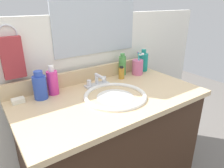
{
  "coord_description": "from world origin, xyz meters",
  "views": [
    {
      "loc": [
        -0.6,
        -0.86,
        1.37
      ],
      "look_at": [
        0.0,
        0.0,
        0.95
      ],
      "focal_mm": 32.7,
      "sensor_mm": 36.0,
      "label": 1
    }
  ],
  "objects_px": {
    "bottle_toner_green": "(122,65)",
    "soap_bar": "(18,101)",
    "hand_towel": "(12,58)",
    "bottle_oil_amber": "(121,73)",
    "faucet": "(97,82)",
    "cup_pink": "(138,67)",
    "bottle_soap_pink": "(53,82)",
    "bottle_mouthwash_teal": "(143,62)",
    "bottle_shampoo_blue": "(40,86)"
  },
  "relations": [
    {
      "from": "hand_towel",
      "to": "soap_bar",
      "type": "bearing_deg",
      "value": -105.78
    },
    {
      "from": "hand_towel",
      "to": "bottle_toner_green",
      "type": "distance_m",
      "value": 0.71
    },
    {
      "from": "hand_towel",
      "to": "bottle_mouthwash_teal",
      "type": "distance_m",
      "value": 0.9
    },
    {
      "from": "bottle_soap_pink",
      "to": "bottle_oil_amber",
      "type": "bearing_deg",
      "value": -2.99
    },
    {
      "from": "bottle_mouthwash_teal",
      "to": "soap_bar",
      "type": "height_order",
      "value": "bottle_mouthwash_teal"
    },
    {
      "from": "bottle_mouthwash_teal",
      "to": "cup_pink",
      "type": "xyz_separation_m",
      "value": [
        -0.09,
        -0.04,
        -0.01
      ]
    },
    {
      "from": "hand_towel",
      "to": "soap_bar",
      "type": "height_order",
      "value": "hand_towel"
    },
    {
      "from": "bottle_oil_amber",
      "to": "bottle_shampoo_blue",
      "type": "relative_size",
      "value": 0.55
    },
    {
      "from": "bottle_oil_amber",
      "to": "bottle_soap_pink",
      "type": "bearing_deg",
      "value": 177.01
    },
    {
      "from": "soap_bar",
      "to": "cup_pink",
      "type": "bearing_deg",
      "value": -1.37
    },
    {
      "from": "cup_pink",
      "to": "bottle_oil_amber",
      "type": "bearing_deg",
      "value": -178.33
    },
    {
      "from": "bottle_soap_pink",
      "to": "cup_pink",
      "type": "relative_size",
      "value": 1.02
    },
    {
      "from": "bottle_toner_green",
      "to": "soap_bar",
      "type": "xyz_separation_m",
      "value": [
        -0.72,
        -0.04,
        -0.06
      ]
    },
    {
      "from": "bottle_shampoo_blue",
      "to": "cup_pink",
      "type": "bearing_deg",
      "value": -0.04
    },
    {
      "from": "faucet",
      "to": "bottle_oil_amber",
      "type": "distance_m",
      "value": 0.2
    },
    {
      "from": "bottle_toner_green",
      "to": "cup_pink",
      "type": "xyz_separation_m",
      "value": [
        0.1,
        -0.06,
        -0.02
      ]
    },
    {
      "from": "bottle_oil_amber",
      "to": "bottle_mouthwash_teal",
      "type": "bearing_deg",
      "value": 10.89
    },
    {
      "from": "bottle_mouthwash_teal",
      "to": "bottle_toner_green",
      "type": "bearing_deg",
      "value": 175.84
    },
    {
      "from": "faucet",
      "to": "cup_pink",
      "type": "height_order",
      "value": "cup_pink"
    },
    {
      "from": "soap_bar",
      "to": "bottle_oil_amber",
      "type": "bearing_deg",
      "value": -2.06
    },
    {
      "from": "bottle_oil_amber",
      "to": "bottle_soap_pink",
      "type": "xyz_separation_m",
      "value": [
        -0.47,
        0.02,
        0.03
      ]
    },
    {
      "from": "bottle_mouthwash_teal",
      "to": "faucet",
      "type": "bearing_deg",
      "value": -172.0
    },
    {
      "from": "faucet",
      "to": "bottle_toner_green",
      "type": "relative_size",
      "value": 1.03
    },
    {
      "from": "hand_towel",
      "to": "bottle_soap_pink",
      "type": "distance_m",
      "value": 0.24
    },
    {
      "from": "bottle_soap_pink",
      "to": "soap_bar",
      "type": "distance_m",
      "value": 0.2
    },
    {
      "from": "soap_bar",
      "to": "hand_towel",
      "type": "bearing_deg",
      "value": 74.22
    },
    {
      "from": "soap_bar",
      "to": "bottle_soap_pink",
      "type": "bearing_deg",
      "value": 0.21
    },
    {
      "from": "cup_pink",
      "to": "soap_bar",
      "type": "height_order",
      "value": "cup_pink"
    },
    {
      "from": "hand_towel",
      "to": "faucet",
      "type": "xyz_separation_m",
      "value": [
        0.44,
        -0.13,
        -0.19
      ]
    },
    {
      "from": "faucet",
      "to": "bottle_shampoo_blue",
      "type": "distance_m",
      "value": 0.35
    },
    {
      "from": "bottle_oil_amber",
      "to": "bottle_soap_pink",
      "type": "relative_size",
      "value": 0.51
    },
    {
      "from": "hand_towel",
      "to": "bottle_oil_amber",
      "type": "xyz_separation_m",
      "value": [
        0.64,
        -0.11,
        -0.18
      ]
    },
    {
      "from": "faucet",
      "to": "cup_pink",
      "type": "xyz_separation_m",
      "value": [
        0.35,
        0.02,
        0.03
      ]
    },
    {
      "from": "bottle_soap_pink",
      "to": "cup_pink",
      "type": "height_order",
      "value": "bottle_soap_pink"
    },
    {
      "from": "bottle_toner_green",
      "to": "faucet",
      "type": "bearing_deg",
      "value": -163.47
    },
    {
      "from": "bottle_oil_amber",
      "to": "bottle_mouthwash_teal",
      "type": "height_order",
      "value": "bottle_mouthwash_teal"
    },
    {
      "from": "bottle_oil_amber",
      "to": "bottle_toner_green",
      "type": "bearing_deg",
      "value": 48.0
    },
    {
      "from": "bottle_oil_amber",
      "to": "bottle_mouthwash_teal",
      "type": "relative_size",
      "value": 0.53
    },
    {
      "from": "bottle_oil_amber",
      "to": "cup_pink",
      "type": "distance_m",
      "value": 0.15
    },
    {
      "from": "faucet",
      "to": "bottle_shampoo_blue",
      "type": "height_order",
      "value": "bottle_shampoo_blue"
    },
    {
      "from": "cup_pink",
      "to": "bottle_soap_pink",
      "type": "bearing_deg",
      "value": 178.14
    },
    {
      "from": "hand_towel",
      "to": "bottle_mouthwash_teal",
      "type": "bearing_deg",
      "value": -4.08
    },
    {
      "from": "hand_towel",
      "to": "bottle_soap_pink",
      "type": "xyz_separation_m",
      "value": [
        0.17,
        -0.09,
        -0.15
      ]
    },
    {
      "from": "faucet",
      "to": "bottle_toner_green",
      "type": "xyz_separation_m",
      "value": [
        0.26,
        0.08,
        0.04
      ]
    },
    {
      "from": "bottle_shampoo_blue",
      "to": "cup_pink",
      "type": "height_order",
      "value": "cup_pink"
    },
    {
      "from": "bottle_shampoo_blue",
      "to": "hand_towel",
      "type": "bearing_deg",
      "value": 131.29
    },
    {
      "from": "hand_towel",
      "to": "cup_pink",
      "type": "height_order",
      "value": "hand_towel"
    },
    {
      "from": "bottle_oil_amber",
      "to": "bottle_shampoo_blue",
      "type": "bearing_deg",
      "value": 179.5
    },
    {
      "from": "hand_towel",
      "to": "cup_pink",
      "type": "bearing_deg",
      "value": -7.59
    },
    {
      "from": "faucet",
      "to": "bottle_soap_pink",
      "type": "height_order",
      "value": "bottle_soap_pink"
    }
  ]
}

